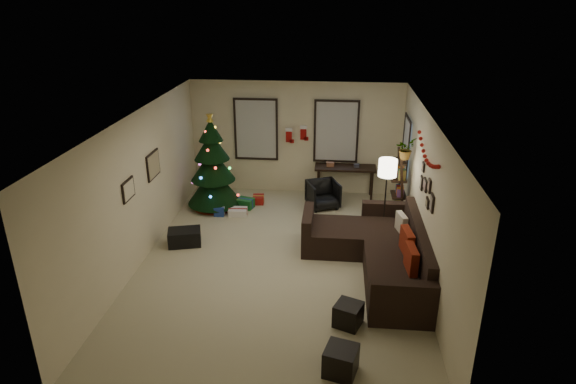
% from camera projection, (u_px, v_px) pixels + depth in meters
% --- Properties ---
extents(floor, '(7.00, 7.00, 0.00)m').
position_uv_depth(floor, '(279.00, 262.00, 9.09)').
color(floor, '#BCB48E').
rests_on(floor, ground).
extents(ceiling, '(7.00, 7.00, 0.00)m').
position_uv_depth(ceiling, '(278.00, 118.00, 8.07)').
color(ceiling, white).
rests_on(ceiling, floor).
extents(wall_back, '(5.00, 0.00, 5.00)m').
position_uv_depth(wall_back, '(296.00, 138.00, 11.81)').
color(wall_back, beige).
rests_on(wall_back, floor).
extents(wall_front, '(5.00, 0.00, 5.00)m').
position_uv_depth(wall_front, '(241.00, 317.00, 5.36)').
color(wall_front, beige).
rests_on(wall_front, floor).
extents(wall_left, '(0.00, 7.00, 7.00)m').
position_uv_depth(wall_left, '(139.00, 189.00, 8.81)').
color(wall_left, beige).
rests_on(wall_left, floor).
extents(wall_right, '(0.00, 7.00, 7.00)m').
position_uv_depth(wall_right, '(426.00, 200.00, 8.35)').
color(wall_right, beige).
rests_on(wall_right, floor).
extents(window_back_left, '(1.05, 0.06, 1.50)m').
position_uv_depth(window_back_left, '(256.00, 129.00, 11.79)').
color(window_back_left, '#728CB2').
rests_on(window_back_left, wall_back).
extents(window_back_right, '(1.05, 0.06, 1.50)m').
position_uv_depth(window_back_right, '(336.00, 131.00, 11.61)').
color(window_back_right, '#728CB2').
rests_on(window_back_right, wall_back).
extents(window_right_wall, '(0.06, 0.90, 1.30)m').
position_uv_depth(window_right_wall, '(407.00, 147.00, 10.65)').
color(window_right_wall, '#728CB2').
rests_on(window_right_wall, wall_right).
extents(christmas_tree, '(1.20, 1.20, 2.24)m').
position_uv_depth(christmas_tree, '(213.00, 169.00, 11.06)').
color(christmas_tree, black).
rests_on(christmas_tree, floor).
extents(presents, '(1.43, 1.01, 0.25)m').
position_uv_depth(presents, '(234.00, 206.00, 11.20)').
color(presents, maroon).
rests_on(presents, floor).
extents(sofa, '(2.15, 3.10, 0.93)m').
position_uv_depth(sofa, '(380.00, 252.00, 8.81)').
color(sofa, black).
rests_on(sofa, floor).
extents(pillow_red_a, '(0.17, 0.49, 0.48)m').
position_uv_depth(pillow_red_a, '(411.00, 261.00, 7.87)').
color(pillow_red_a, maroon).
rests_on(pillow_red_a, sofa).
extents(pillow_red_b, '(0.19, 0.51, 0.50)m').
position_uv_depth(pillow_red_b, '(407.00, 244.00, 8.40)').
color(pillow_red_b, maroon).
rests_on(pillow_red_b, sofa).
extents(pillow_cream, '(0.19, 0.39, 0.38)m').
position_uv_depth(pillow_cream, '(401.00, 224.00, 9.15)').
color(pillow_cream, beige).
rests_on(pillow_cream, sofa).
extents(ottoman_near, '(0.48, 0.48, 0.35)m').
position_uv_depth(ottoman_near, '(348.00, 314.00, 7.34)').
color(ottoman_near, black).
rests_on(ottoman_near, floor).
extents(ottoman_far, '(0.49, 0.49, 0.38)m').
position_uv_depth(ottoman_far, '(341.00, 361.00, 6.40)').
color(ottoman_far, black).
rests_on(ottoman_far, floor).
extents(desk, '(1.43, 0.51, 0.77)m').
position_uv_depth(desk, '(345.00, 170.00, 11.69)').
color(desk, black).
rests_on(desk, floor).
extents(desk_chair, '(0.77, 0.75, 0.62)m').
position_uv_depth(desk_chair, '(323.00, 194.00, 11.28)').
color(desk_chair, black).
rests_on(desk_chair, floor).
extents(bookshelf, '(0.30, 0.49, 1.65)m').
position_uv_depth(bookshelf, '(400.00, 190.00, 10.22)').
color(bookshelf, black).
rests_on(bookshelf, floor).
extents(potted_plant, '(0.63, 0.64, 0.54)m').
position_uv_depth(potted_plant, '(406.00, 146.00, 9.59)').
color(potted_plant, '#4C4C4C').
rests_on(potted_plant, bookshelf).
extents(floor_lamp, '(0.35, 0.35, 1.66)m').
position_uv_depth(floor_lamp, '(387.00, 173.00, 9.45)').
color(floor_lamp, black).
rests_on(floor_lamp, floor).
extents(art_map, '(0.04, 0.60, 0.50)m').
position_uv_depth(art_map, '(153.00, 165.00, 9.38)').
color(art_map, black).
rests_on(art_map, wall_left).
extents(art_abstract, '(0.04, 0.45, 0.35)m').
position_uv_depth(art_abstract, '(128.00, 190.00, 8.29)').
color(art_abstract, black).
rests_on(art_abstract, wall_left).
extents(gallery, '(0.03, 1.25, 0.54)m').
position_uv_depth(gallery, '(427.00, 189.00, 8.20)').
color(gallery, black).
rests_on(gallery, wall_right).
extents(garland, '(0.08, 1.90, 0.30)m').
position_uv_depth(garland, '(427.00, 153.00, 8.13)').
color(garland, '#A5140C').
rests_on(garland, wall_right).
extents(stocking_left, '(0.20, 0.05, 0.36)m').
position_uv_depth(stocking_left, '(289.00, 135.00, 11.60)').
color(stocking_left, '#990F0C').
rests_on(stocking_left, wall_back).
extents(stocking_right, '(0.20, 0.05, 0.36)m').
position_uv_depth(stocking_right, '(304.00, 133.00, 11.71)').
color(stocking_right, '#990F0C').
rests_on(stocking_right, wall_back).
extents(storage_bin, '(0.71, 0.56, 0.31)m').
position_uv_depth(storage_bin, '(185.00, 237.00, 9.67)').
color(storage_bin, black).
rests_on(storage_bin, floor).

